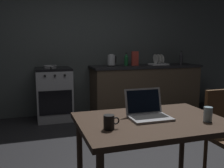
{
  "coord_description": "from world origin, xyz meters",
  "views": [
    {
      "loc": [
        -0.88,
        -2.54,
        1.32
      ],
      "look_at": [
        0.19,
        0.79,
        0.78
      ],
      "focal_mm": 40.81,
      "sensor_mm": 36.0,
      "label": 1
    }
  ],
  "objects_px": {
    "stove_oven": "(54,94)",
    "electric_kettle": "(111,60)",
    "cereal_box": "(135,58)",
    "bottle_b": "(126,60)",
    "drinking_glass": "(208,114)",
    "laptop": "(148,112)",
    "frying_pan": "(50,67)",
    "bottle": "(181,58)",
    "dish_rack": "(158,63)",
    "dining_table": "(152,129)",
    "coffee_mug": "(109,122)"
  },
  "relations": [
    {
      "from": "dining_table",
      "to": "frying_pan",
      "type": "bearing_deg",
      "value": 101.79
    },
    {
      "from": "laptop",
      "to": "frying_pan",
      "type": "height_order",
      "value": "frying_pan"
    },
    {
      "from": "bottle",
      "to": "dish_rack",
      "type": "bearing_deg",
      "value": 174.05
    },
    {
      "from": "stove_oven",
      "to": "electric_kettle",
      "type": "bearing_deg",
      "value": 0.13
    },
    {
      "from": "bottle",
      "to": "cereal_box",
      "type": "distance_m",
      "value": 0.98
    },
    {
      "from": "stove_oven",
      "to": "laptop",
      "type": "height_order",
      "value": "laptop"
    },
    {
      "from": "cereal_box",
      "to": "dish_rack",
      "type": "height_order",
      "value": "cereal_box"
    },
    {
      "from": "frying_pan",
      "to": "dish_rack",
      "type": "xyz_separation_m",
      "value": [
        2.09,
        0.03,
        0.02
      ]
    },
    {
      "from": "laptop",
      "to": "bottle",
      "type": "relative_size",
      "value": 1.17
    },
    {
      "from": "laptop",
      "to": "bottle_b",
      "type": "xyz_separation_m",
      "value": [
        0.88,
        2.79,
        0.25
      ]
    },
    {
      "from": "stove_oven",
      "to": "laptop",
      "type": "relative_size",
      "value": 2.87
    },
    {
      "from": "frying_pan",
      "to": "drinking_glass",
      "type": "height_order",
      "value": "frying_pan"
    },
    {
      "from": "stove_oven",
      "to": "frying_pan",
      "type": "bearing_deg",
      "value": -152.4
    },
    {
      "from": "electric_kettle",
      "to": "cereal_box",
      "type": "distance_m",
      "value": 0.48
    },
    {
      "from": "electric_kettle",
      "to": "drinking_glass",
      "type": "relative_size",
      "value": 1.99
    },
    {
      "from": "laptop",
      "to": "electric_kettle",
      "type": "distance_m",
      "value": 2.77
    },
    {
      "from": "dining_table",
      "to": "bottle_b",
      "type": "height_order",
      "value": "bottle_b"
    },
    {
      "from": "laptop",
      "to": "bottle_b",
      "type": "distance_m",
      "value": 2.93
    },
    {
      "from": "stove_oven",
      "to": "dish_rack",
      "type": "distance_m",
      "value": 2.1
    },
    {
      "from": "electric_kettle",
      "to": "bottle_b",
      "type": "distance_m",
      "value": 0.34
    },
    {
      "from": "laptop",
      "to": "electric_kettle",
      "type": "relative_size",
      "value": 1.43
    },
    {
      "from": "cereal_box",
      "to": "dish_rack",
      "type": "relative_size",
      "value": 0.8
    },
    {
      "from": "electric_kettle",
      "to": "frying_pan",
      "type": "distance_m",
      "value": 1.12
    },
    {
      "from": "bottle_b",
      "to": "frying_pan",
      "type": "bearing_deg",
      "value": -175.64
    },
    {
      "from": "frying_pan",
      "to": "bottle_b",
      "type": "xyz_separation_m",
      "value": [
        1.44,
        0.11,
        0.09
      ]
    },
    {
      "from": "bottle",
      "to": "laptop",
      "type": "bearing_deg",
      "value": -127.04
    },
    {
      "from": "dining_table",
      "to": "laptop",
      "type": "bearing_deg",
      "value": 96.31
    },
    {
      "from": "drinking_glass",
      "to": "bottle",
      "type": "bearing_deg",
      "value": 60.79
    },
    {
      "from": "stove_oven",
      "to": "coffee_mug",
      "type": "xyz_separation_m",
      "value": [
        0.13,
        -2.87,
        0.33
      ]
    },
    {
      "from": "cereal_box",
      "to": "coffee_mug",
      "type": "bearing_deg",
      "value": -115.94
    },
    {
      "from": "dish_rack",
      "to": "bottle",
      "type": "bearing_deg",
      "value": -5.95
    },
    {
      "from": "dish_rack",
      "to": "coffee_mug",
      "type": "bearing_deg",
      "value": -123.49
    },
    {
      "from": "coffee_mug",
      "to": "drinking_glass",
      "type": "bearing_deg",
      "value": -4.31
    },
    {
      "from": "dining_table",
      "to": "drinking_glass",
      "type": "relative_size",
      "value": 10.21
    },
    {
      "from": "bottle",
      "to": "cereal_box",
      "type": "bearing_deg",
      "value": 175.89
    },
    {
      "from": "stove_oven",
      "to": "electric_kettle",
      "type": "relative_size",
      "value": 4.09
    },
    {
      "from": "stove_oven",
      "to": "drinking_glass",
      "type": "height_order",
      "value": "stove_oven"
    },
    {
      "from": "bottle",
      "to": "drinking_glass",
      "type": "xyz_separation_m",
      "value": [
        -1.61,
        -2.88,
        -0.25
      ]
    },
    {
      "from": "bottle",
      "to": "bottle_b",
      "type": "distance_m",
      "value": 1.14
    },
    {
      "from": "dining_table",
      "to": "frying_pan",
      "type": "relative_size",
      "value": 2.86
    },
    {
      "from": "frying_pan",
      "to": "drinking_glass",
      "type": "bearing_deg",
      "value": -71.78
    },
    {
      "from": "frying_pan",
      "to": "coffee_mug",
      "type": "relative_size",
      "value": 3.47
    },
    {
      "from": "laptop",
      "to": "drinking_glass",
      "type": "distance_m",
      "value": 0.45
    },
    {
      "from": "laptop",
      "to": "frying_pan",
      "type": "distance_m",
      "value": 2.74
    },
    {
      "from": "laptop",
      "to": "coffee_mug",
      "type": "bearing_deg",
      "value": -152.71
    },
    {
      "from": "stove_oven",
      "to": "cereal_box",
      "type": "distance_m",
      "value": 1.65
    },
    {
      "from": "dish_rack",
      "to": "bottle_b",
      "type": "relative_size",
      "value": 1.39
    },
    {
      "from": "dining_table",
      "to": "frying_pan",
      "type": "height_order",
      "value": "frying_pan"
    },
    {
      "from": "bottle",
      "to": "bottle_b",
      "type": "relative_size",
      "value": 1.11
    },
    {
      "from": "electric_kettle",
      "to": "drinking_glass",
      "type": "bearing_deg",
      "value": -93.08
    }
  ]
}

